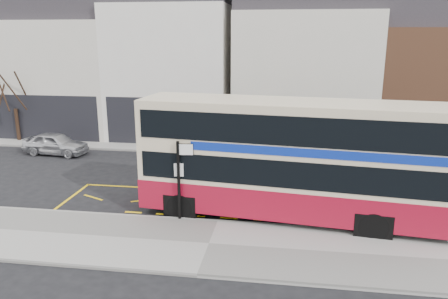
% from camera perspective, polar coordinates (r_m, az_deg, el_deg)
% --- Properties ---
extents(ground, '(120.00, 120.00, 0.00)m').
position_cam_1_polar(ground, '(17.48, -0.62, -9.18)').
color(ground, black).
rests_on(ground, ground).
extents(pavement, '(40.00, 4.00, 0.15)m').
position_cam_1_polar(pavement, '(15.40, -1.98, -12.37)').
color(pavement, '#9B9993').
rests_on(pavement, ground).
extents(kerb, '(40.00, 0.15, 0.15)m').
position_cam_1_polar(kerb, '(17.11, -0.82, -9.46)').
color(kerb, gray).
rests_on(kerb, ground).
extents(far_pavement, '(50.00, 3.00, 0.15)m').
position_cam_1_polar(far_pavement, '(27.80, 2.90, 0.14)').
color(far_pavement, '#9B9993').
rests_on(far_pavement, ground).
extents(road_markings, '(14.00, 3.40, 0.01)m').
position_cam_1_polar(road_markings, '(18.94, 0.14, -7.22)').
color(road_markings, yellow).
rests_on(road_markings, ground).
extents(terrace_far_left, '(8.00, 8.01, 10.80)m').
position_cam_1_polar(terrace_far_left, '(34.75, -19.42, 10.22)').
color(terrace_far_left, beige).
rests_on(terrace_far_left, ground).
extents(terrace_left, '(8.00, 8.01, 11.80)m').
position_cam_1_polar(terrace_left, '(31.83, -6.36, 11.51)').
color(terrace_left, silver).
rests_on(terrace_left, ground).
extents(terrace_green_shop, '(9.00, 8.01, 11.30)m').
position_cam_1_polar(terrace_green_shop, '(30.84, 10.36, 10.79)').
color(terrace_green_shop, beige).
rests_on(terrace_green_shop, ground).
extents(terrace_right, '(9.00, 8.01, 10.30)m').
position_cam_1_polar(terrace_right, '(32.44, 26.59, 8.80)').
color(terrace_right, brown).
rests_on(terrace_right, ground).
extents(double_decker_bus, '(11.99, 4.02, 4.70)m').
position_cam_1_polar(double_decker_bus, '(17.02, 8.93, -1.19)').
color(double_decker_bus, beige).
rests_on(double_decker_bus, ground).
extents(bus_stop_post, '(0.77, 0.15, 3.10)m').
position_cam_1_polar(bus_stop_post, '(16.68, -5.73, -3.08)').
color(bus_stop_post, black).
rests_on(bus_stop_post, pavement).
extents(car_silver, '(4.12, 2.02, 1.35)m').
position_cam_1_polar(car_silver, '(28.44, -21.14, 0.73)').
color(car_silver, '#B9B9BE').
rests_on(car_silver, ground).
extents(car_grey, '(4.57, 2.52, 1.43)m').
position_cam_1_polar(car_grey, '(25.74, 4.51, 0.38)').
color(car_grey, '#3D4144').
rests_on(car_grey, ground).
extents(car_white, '(4.80, 3.17, 1.29)m').
position_cam_1_polar(car_white, '(26.85, 23.34, -0.35)').
color(car_white, silver).
rests_on(car_white, ground).
extents(street_tree_left, '(2.87, 2.87, 6.19)m').
position_cam_1_polar(street_tree_left, '(32.26, -25.97, 8.21)').
color(street_tree_left, black).
rests_on(street_tree_left, ground).
extents(street_tree_right, '(2.52, 2.52, 5.44)m').
position_cam_1_polar(street_tree_right, '(28.37, 15.77, 7.38)').
color(street_tree_right, black).
rests_on(street_tree_right, ground).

